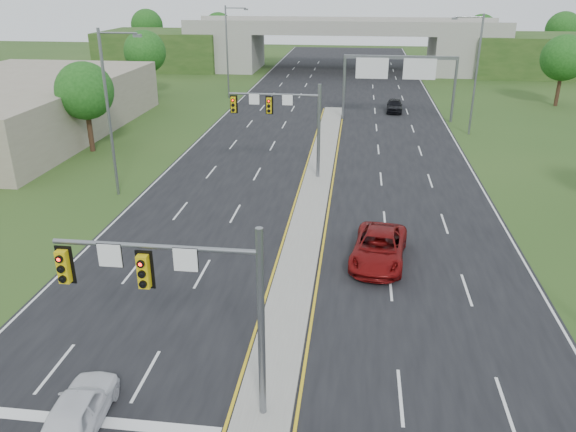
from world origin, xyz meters
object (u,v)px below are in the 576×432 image
at_px(car_white, 78,410).
at_px(sign_gantry, 398,70).
at_px(car_far_c, 394,105).
at_px(car_far_a, 379,248).
at_px(signal_mast_far, 288,116).
at_px(signal_mast_near, 189,292).
at_px(overpass, 343,48).

bearing_deg(car_white, sign_gantry, -109.66).
bearing_deg(car_far_c, car_far_a, -91.22).
height_order(car_far_a, car_far_c, car_far_a).
distance_m(signal_mast_far, car_white, 26.75).
distance_m(sign_gantry, car_far_a, 33.37).
relative_size(car_white, car_far_c, 0.98).
xyz_separation_m(signal_mast_near, overpass, (2.26, 80.07, -1.17)).
bearing_deg(overpass, signal_mast_near, -91.62).
distance_m(signal_mast_near, car_far_c, 50.28).
relative_size(signal_mast_near, overpass, 0.09).
relative_size(car_white, car_far_a, 0.72).
xyz_separation_m(signal_mast_far, car_far_c, (9.09, 24.29, -3.99)).
relative_size(signal_mast_far, overpass, 0.09).
xyz_separation_m(car_far_a, car_far_c, (2.67, 37.27, -0.08)).
height_order(signal_mast_near, car_far_a, signal_mast_near).
bearing_deg(car_far_c, sign_gantry, -89.07).
bearing_deg(signal_mast_far, car_far_a, -63.70).
bearing_deg(sign_gantry, car_far_a, -94.38).
relative_size(signal_mast_near, car_white, 1.70).
relative_size(car_far_a, car_far_c, 1.36).
height_order(overpass, car_far_a, overpass).
height_order(signal_mast_far, overpass, overpass).
distance_m(overpass, car_far_a, 68.24).
bearing_deg(overpass, car_far_a, -86.51).
xyz_separation_m(signal_mast_near, sign_gantry, (8.95, 44.99, 0.51)).
distance_m(sign_gantry, car_white, 48.09).
bearing_deg(signal_mast_far, overpass, 87.65).
bearing_deg(car_far_c, signal_mast_far, -107.65).
xyz_separation_m(car_white, car_far_c, (12.75, 50.48, 0.02)).
height_order(signal_mast_near, car_white, signal_mast_near).
height_order(signal_mast_near, sign_gantry, signal_mast_near).
bearing_deg(car_far_c, car_white, -101.29).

